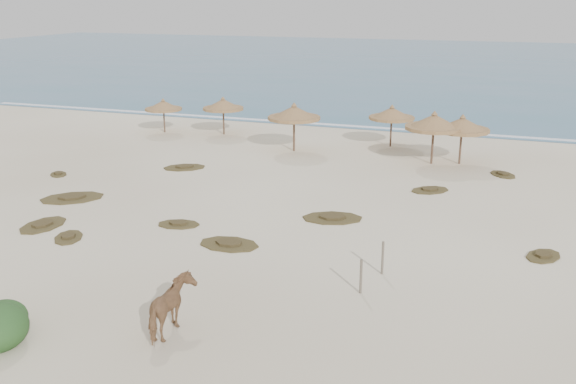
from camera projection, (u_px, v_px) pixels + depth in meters
The scene contains 23 objects.
ground at pixel (242, 258), 24.16m from camera, with size 160.00×160.00×0.00m, color #F0E8C5.
ocean at pixel (448, 64), 91.83m from camera, with size 200.00×100.00×0.01m, color #2D6887.
foam_line at pixel (380, 128), 47.62m from camera, with size 70.00×0.60×0.01m, color white.
palapa_0 at pixel (163, 106), 45.66m from camera, with size 2.72×2.72×2.46m.
palapa_1 at pixel (223, 105), 44.93m from camera, with size 3.11×3.11×2.69m.
palapa_2 at pixel (294, 113), 40.00m from camera, with size 3.75×3.75×3.09m.
palapa_3 at pixel (392, 114), 41.29m from camera, with size 3.91×3.91×2.76m.
palapa_4 at pixel (434, 123), 36.92m from camera, with size 3.87×3.87×3.13m.
palapa_5 at pixel (462, 125), 36.95m from camera, with size 3.75×3.75×2.95m.
horse at pixel (171, 308), 18.51m from camera, with size 0.90×1.98×1.67m, color #9C7247.
fence_post_near at pixel (361, 276), 21.13m from camera, with size 0.09×0.09×1.21m, color #6C6051.
fence_post_far at pixel (383, 258), 22.59m from camera, with size 0.09×0.09×1.23m, color #6C6051.
scrub_0 at pixel (43, 225), 27.47m from camera, with size 1.61×2.41×0.16m.
scrub_1 at pixel (72, 198), 31.16m from camera, with size 3.59×3.40×0.16m.
scrub_2 at pixel (179, 224), 27.58m from camera, with size 2.04×1.54×0.16m.
scrub_3 at pixel (332, 218), 28.35m from camera, with size 3.09×2.48×0.16m.
scrub_4 at pixel (543, 256), 24.22m from camera, with size 1.76×2.03×0.16m.
scrub_6 at pixel (184, 167), 36.67m from camera, with size 2.85×2.56×0.16m.
scrub_7 at pixel (430, 190), 32.40m from camera, with size 2.39×2.29×0.16m.
scrub_8 at pixel (58, 174), 35.25m from camera, with size 1.54×1.58×0.16m.
scrub_9 at pixel (229, 244), 25.38m from camera, with size 2.48×1.62×0.16m.
scrub_10 at pixel (503, 174), 35.19m from camera, with size 1.90×2.09×0.16m.
scrub_11 at pixel (68, 237), 26.09m from camera, with size 1.77×2.03×0.16m.
Camera 1 is at (9.00, -20.54, 9.49)m, focal length 40.00 mm.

